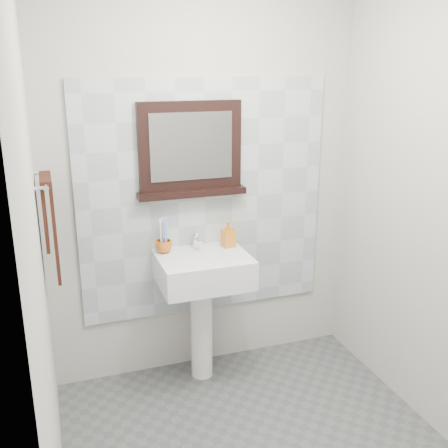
# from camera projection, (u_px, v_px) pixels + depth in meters

# --- Properties ---
(back_wall) EXTENTS (2.00, 0.01, 2.50)m
(back_wall) POSITION_uv_depth(u_px,v_px,m) (204.00, 184.00, 3.30)
(back_wall) COLOR #B9B7B0
(back_wall) RESTS_ON ground
(left_wall) EXTENTS (0.01, 2.20, 2.50)m
(left_wall) POSITION_uv_depth(u_px,v_px,m) (38.00, 263.00, 2.00)
(left_wall) COLOR #B9B7B0
(left_wall) RESTS_ON ground
(splashback) EXTENTS (1.60, 0.02, 1.50)m
(splashback) POSITION_uv_depth(u_px,v_px,m) (205.00, 199.00, 3.32)
(splashback) COLOR #B2BCC1
(splashback) RESTS_ON back_wall
(pedestal_sink) EXTENTS (0.55, 0.44, 0.96)m
(pedestal_sink) POSITION_uv_depth(u_px,v_px,m) (203.00, 283.00, 3.24)
(pedestal_sink) COLOR white
(pedestal_sink) RESTS_ON ground
(toothbrush_cup) EXTENTS (0.12, 0.12, 0.08)m
(toothbrush_cup) POSITION_uv_depth(u_px,v_px,m) (164.00, 246.00, 3.22)
(toothbrush_cup) COLOR #C96117
(toothbrush_cup) RESTS_ON pedestal_sink
(toothbrushes) EXTENTS (0.05, 0.04, 0.21)m
(toothbrushes) POSITION_uv_depth(u_px,v_px,m) (164.00, 233.00, 3.19)
(toothbrushes) COLOR white
(toothbrushes) RESTS_ON toothbrush_cup
(soap_dispenser) EXTENTS (0.08, 0.08, 0.17)m
(soap_dispenser) POSITION_uv_depth(u_px,v_px,m) (228.00, 234.00, 3.31)
(soap_dispenser) COLOR #CD5418
(soap_dispenser) RESTS_ON pedestal_sink
(framed_mirror) EXTENTS (0.68, 0.11, 0.57)m
(framed_mirror) POSITION_uv_depth(u_px,v_px,m) (190.00, 151.00, 3.17)
(framed_mirror) COLOR black
(framed_mirror) RESTS_ON back_wall
(towel_bar) EXTENTS (0.07, 0.40, 0.03)m
(towel_bar) POSITION_uv_depth(u_px,v_px,m) (45.00, 180.00, 2.68)
(towel_bar) COLOR silver
(towel_bar) RESTS_ON left_wall
(hand_towel) EXTENTS (0.06, 0.30, 0.55)m
(hand_towel) POSITION_uv_depth(u_px,v_px,m) (50.00, 219.00, 2.75)
(hand_towel) COLOR black
(hand_towel) RESTS_ON towel_bar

